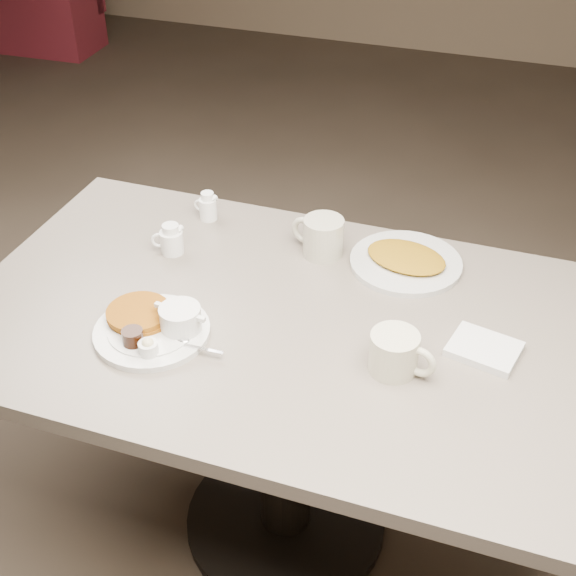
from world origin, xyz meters
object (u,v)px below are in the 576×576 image
(creamer_left, at_px, (171,240))
(coffee_mug_far, at_px, (322,237))
(diner_table, at_px, (285,373))
(main_plate, at_px, (155,325))
(hash_plate, at_px, (406,261))
(coffee_mug_near, at_px, (396,353))
(creamer_right, at_px, (208,207))

(creamer_left, bearing_deg, coffee_mug_far, 18.10)
(coffee_mug_far, bearing_deg, diner_table, -90.17)
(diner_table, distance_m, main_plate, 0.35)
(hash_plate, bearing_deg, coffee_mug_near, -81.47)
(coffee_mug_near, bearing_deg, creamer_right, 144.93)
(hash_plate, bearing_deg, creamer_left, -166.77)
(diner_table, bearing_deg, coffee_mug_near, -18.17)
(creamer_left, distance_m, creamer_right, 0.18)
(main_plate, height_order, creamer_right, creamer_right)
(coffee_mug_near, height_order, creamer_right, coffee_mug_near)
(main_plate, bearing_deg, coffee_mug_far, 59.04)
(diner_table, height_order, coffee_mug_far, coffee_mug_far)
(creamer_left, height_order, hash_plate, creamer_left)
(main_plate, xyz_separation_m, coffee_mug_near, (0.53, 0.06, 0.02))
(creamer_left, xyz_separation_m, hash_plate, (0.58, 0.14, -0.02))
(coffee_mug_near, bearing_deg, hash_plate, 98.53)
(hash_plate, bearing_deg, creamer_right, 175.38)
(main_plate, relative_size, coffee_mug_near, 2.12)
(coffee_mug_near, bearing_deg, coffee_mug_far, 126.45)
(hash_plate, bearing_deg, diner_table, -126.01)
(creamer_left, relative_size, hash_plate, 0.25)
(creamer_left, bearing_deg, hash_plate, 13.23)
(main_plate, bearing_deg, hash_plate, 43.25)
(coffee_mug_near, xyz_separation_m, hash_plate, (-0.06, 0.39, -0.03))
(main_plate, height_order, coffee_mug_near, coffee_mug_near)
(coffee_mug_near, height_order, coffee_mug_far, coffee_mug_far)
(coffee_mug_near, bearing_deg, diner_table, 161.83)
(creamer_right, bearing_deg, coffee_mug_far, -10.31)
(creamer_right, xyz_separation_m, hash_plate, (0.56, -0.04, -0.02))
(creamer_right, bearing_deg, coffee_mug_near, -35.07)
(main_plate, height_order, coffee_mug_far, coffee_mug_far)
(coffee_mug_far, xyz_separation_m, creamer_left, (-0.36, -0.12, -0.01))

